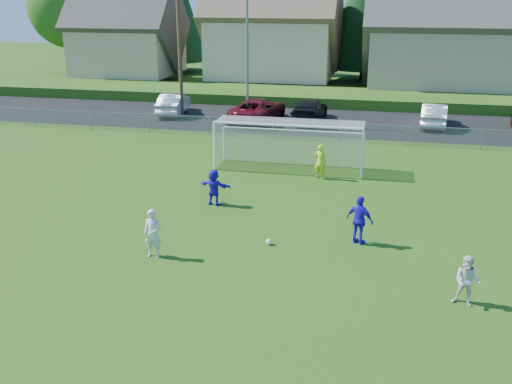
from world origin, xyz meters
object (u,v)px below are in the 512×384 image
player_white_b (467,281)px  car_b (173,104)px  car_d (309,110)px  soccer_goal (290,137)px  player_blue_a (360,220)px  car_f (434,115)px  soccer_ball (269,242)px  player_blue_b (214,187)px  goalkeeper (320,161)px  player_white_a (153,233)px  car_c (258,110)px

player_white_b → car_b: bearing=142.4°
car_d → soccer_goal: size_ratio=0.71×
player_blue_a → car_f: player_blue_a is taller
car_d → soccer_ball: bearing=94.0°
car_b → car_d: (9.87, -0.13, 0.01)m
player_blue_a → player_blue_b: 6.81m
player_blue_a → goalkeeper: bearing=-46.3°
player_white_a → car_f: player_white_a is taller
soccer_ball → car_f: car_f is taller
car_d → player_white_b: bearing=108.0°
soccer_ball → player_blue_a: player_blue_a is taller
car_c → car_f: 11.76m
car_c → car_f: (11.71, 1.04, -0.05)m
player_blue_a → car_f: (3.82, 20.53, -0.14)m
player_white_b → soccer_goal: (-7.20, 12.65, 0.86)m
player_blue_b → car_f: 20.35m
car_b → soccer_goal: soccer_goal is taller
car_b → car_f: size_ratio=1.00×
soccer_ball → car_f: 22.44m
player_white_b → player_blue_a: player_blue_a is taller
car_f → goalkeeper: bearing=69.6°
soccer_ball → goalkeeper: (0.88, 8.25, 0.73)m
player_white_a → car_d: (2.29, 23.07, -0.09)m
player_blue_a → car_c: 21.02m
player_blue_b → soccer_ball: bearing=144.4°
car_f → soccer_ball: bearing=76.5°
player_blue_b → car_c: bearing=-70.1°
player_blue_a → car_c: player_blue_a is taller
player_blue_b → car_f: player_blue_b is taller
player_white_b → car_b: size_ratio=0.33×
goalkeeper → car_b: (-12.13, 13.14, -0.09)m
soccer_ball → player_white_b: bearing=-25.2°
player_white_a → goalkeeper: (4.54, 10.06, -0.01)m
player_blue_a → player_white_b: bearing=157.5°
player_white_a → goalkeeper: size_ratio=1.01×
car_b → soccer_goal: size_ratio=0.62×
player_white_b → car_c: 25.81m
goalkeeper → player_white_a: bearing=82.6°
car_d → car_f: (8.32, 0.06, -0.01)m
goalkeeper → car_b: size_ratio=0.37×
player_blue_a → car_c: (-7.89, 19.48, -0.09)m
player_blue_b → car_d: 17.73m
soccer_ball → car_b: 24.18m
player_white_a → car_b: 24.41m
player_white_b → goalkeeper: bearing=132.6°
player_white_a → soccer_goal: size_ratio=0.23×
player_white_a → goalkeeper: 11.04m
player_white_b → soccer_goal: 14.58m
player_white_b → player_blue_b: (-9.44, 6.62, 0.01)m
goalkeeper → soccer_goal: bearing=-22.5°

